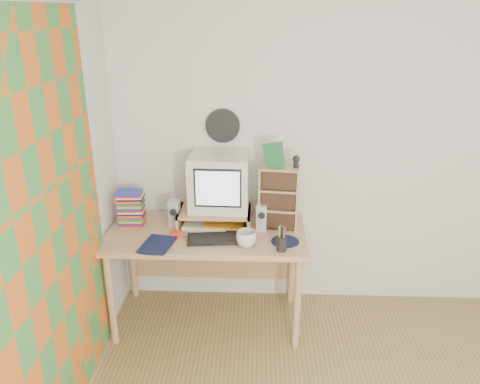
# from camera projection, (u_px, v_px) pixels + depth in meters

# --- Properties ---
(back_wall) EXTENTS (3.50, 0.00, 3.50)m
(back_wall) POSITION_uv_depth(u_px,v_px,m) (349.00, 150.00, 3.44)
(back_wall) COLOR silver
(back_wall) RESTS_ON floor
(curtain) EXTENTS (0.00, 2.20, 2.20)m
(curtain) POSITION_uv_depth(u_px,v_px,m) (51.00, 236.00, 2.36)
(curtain) COLOR #CE5E1D
(curtain) RESTS_ON left_wall
(wall_disc) EXTENTS (0.25, 0.02, 0.25)m
(wall_disc) POSITION_uv_depth(u_px,v_px,m) (223.00, 126.00, 3.40)
(wall_disc) COLOR black
(wall_disc) RESTS_ON back_wall
(desk) EXTENTS (1.40, 0.70, 0.75)m
(desk) POSITION_uv_depth(u_px,v_px,m) (208.00, 244.00, 3.43)
(desk) COLOR tan
(desk) RESTS_ON floor
(monitor_riser) EXTENTS (0.52, 0.30, 0.12)m
(monitor_riser) POSITION_uv_depth(u_px,v_px,m) (214.00, 213.00, 3.38)
(monitor_riser) COLOR tan
(monitor_riser) RESTS_ON desk
(crt_monitor) EXTENTS (0.43, 0.43, 0.40)m
(crt_monitor) POSITION_uv_depth(u_px,v_px,m) (220.00, 182.00, 3.34)
(crt_monitor) COLOR beige
(crt_monitor) RESTS_ON monitor_riser
(speaker_left) EXTENTS (0.08, 0.08, 0.20)m
(speaker_left) POSITION_uv_depth(u_px,v_px,m) (174.00, 214.00, 3.35)
(speaker_left) COLOR silver
(speaker_left) RESTS_ON desk
(speaker_right) EXTENTS (0.08, 0.08, 0.20)m
(speaker_right) POSITION_uv_depth(u_px,v_px,m) (262.00, 217.00, 3.31)
(speaker_right) COLOR silver
(speaker_right) RESTS_ON desk
(keyboard) EXTENTS (0.47, 0.20, 0.03)m
(keyboard) POSITION_uv_depth(u_px,v_px,m) (221.00, 239.00, 3.18)
(keyboard) COLOR black
(keyboard) RESTS_ON desk
(dvd_stack) EXTENTS (0.19, 0.14, 0.26)m
(dvd_stack) POSITION_uv_depth(u_px,v_px,m) (131.00, 208.00, 3.39)
(dvd_stack) COLOR brown
(dvd_stack) RESTS_ON desk
(cd_rack) EXTENTS (0.29, 0.18, 0.46)m
(cd_rack) POSITION_uv_depth(u_px,v_px,m) (279.00, 198.00, 3.30)
(cd_rack) COLOR tan
(cd_rack) RESTS_ON desk
(mug) EXTENTS (0.14, 0.14, 0.11)m
(mug) POSITION_uv_depth(u_px,v_px,m) (246.00, 239.00, 3.09)
(mug) COLOR silver
(mug) RESTS_ON desk
(diary) EXTENTS (0.26, 0.21, 0.05)m
(diary) POSITION_uv_depth(u_px,v_px,m) (144.00, 242.00, 3.12)
(diary) COLOR #0F1537
(diary) RESTS_ON desk
(mousepad) EXTENTS (0.23, 0.23, 0.00)m
(mousepad) POSITION_uv_depth(u_px,v_px,m) (285.00, 241.00, 3.17)
(mousepad) COLOR black
(mousepad) RESTS_ON desk
(pen_cup) EXTENTS (0.08, 0.08, 0.14)m
(pen_cup) POSITION_uv_depth(u_px,v_px,m) (282.00, 241.00, 3.03)
(pen_cup) COLOR black
(pen_cup) RESTS_ON desk
(papers) EXTENTS (0.35, 0.28, 0.04)m
(papers) POSITION_uv_depth(u_px,v_px,m) (214.00, 223.00, 3.39)
(papers) COLOR white
(papers) RESTS_ON desk
(red_box) EXTENTS (0.09, 0.07, 0.04)m
(red_box) POSITION_uv_depth(u_px,v_px,m) (177.00, 234.00, 3.23)
(red_box) COLOR red
(red_box) RESTS_ON desk
(game_box) EXTENTS (0.14, 0.03, 0.18)m
(game_box) POSITION_uv_depth(u_px,v_px,m) (274.00, 156.00, 3.17)
(game_box) COLOR #1A5B2D
(game_box) RESTS_ON cd_rack
(webcam) EXTENTS (0.06, 0.06, 0.09)m
(webcam) POSITION_uv_depth(u_px,v_px,m) (296.00, 161.00, 3.19)
(webcam) COLOR black
(webcam) RESTS_ON cd_rack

